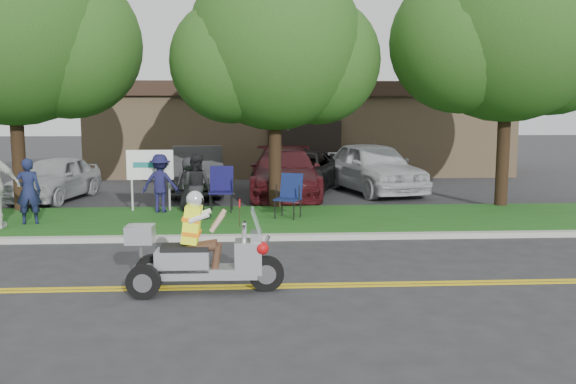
{
  "coord_description": "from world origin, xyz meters",
  "views": [
    {
      "loc": [
        -0.14,
        -9.96,
        2.79
      ],
      "look_at": [
        0.56,
        2.0,
        1.19
      ],
      "focal_mm": 38.0,
      "sensor_mm": 36.0,
      "label": 1
    }
  ],
  "objects": [
    {
      "name": "spectator_adult_mid",
      "position": [
        -1.56,
        5.34,
        0.92
      ],
      "size": [
        0.97,
        0.87,
        1.63
      ],
      "primitive_type": "imported",
      "rotation": [
        0.0,
        0.0,
        2.75
      ],
      "color": "black",
      "rests_on": "grass_verge"
    },
    {
      "name": "business_sign",
      "position": [
        -2.9,
        6.6,
        1.26
      ],
      "size": [
        1.25,
        0.06,
        1.75
      ],
      "color": "silver",
      "rests_on": "ground"
    },
    {
      "name": "parked_car_far_left",
      "position": [
        -6.35,
        9.45,
        0.7
      ],
      "size": [
        2.28,
        4.3,
        1.39
      ],
      "primitive_type": "imported",
      "rotation": [
        0.0,
        0.0,
        -0.16
      ],
      "color": "#ABAEB2",
      "rests_on": "ground"
    },
    {
      "name": "grass_verge",
      "position": [
        0.0,
        5.2,
        0.06
      ],
      "size": [
        60.0,
        4.0,
        0.1
      ],
      "primitive_type": "cube",
      "color": "#184E14",
      "rests_on": "ground"
    },
    {
      "name": "spectator_chair_a",
      "position": [
        -2.59,
        6.32,
        0.88
      ],
      "size": [
        1.07,
        0.71,
        1.55
      ],
      "primitive_type": "imported",
      "rotation": [
        0.0,
        0.0,
        3.0
      ],
      "color": "#181741",
      "rests_on": "grass_verge"
    },
    {
      "name": "tree_left",
      "position": [
        -6.44,
        7.03,
        4.85
      ],
      "size": [
        6.62,
        5.4,
        7.78
      ],
      "color": "#332114",
      "rests_on": "ground"
    },
    {
      "name": "trike_scooter",
      "position": [
        -0.99,
        -0.71,
        0.55
      ],
      "size": [
        2.42,
        0.81,
        1.59
      ],
      "rotation": [
        0.0,
        0.0,
        -0.02
      ],
      "color": "black",
      "rests_on": "ground"
    },
    {
      "name": "parked_car_far_right",
      "position": [
        4.0,
        10.67,
        0.88
      ],
      "size": [
        3.29,
        5.5,
        1.75
      ],
      "primitive_type": "imported",
      "rotation": [
        0.0,
        0.0,
        0.25
      ],
      "color": "silver",
      "rests_on": "ground"
    },
    {
      "name": "lawn_chair_b",
      "position": [
        -0.98,
        6.47,
        0.78
      ],
      "size": [
        0.65,
        0.67,
        1.2
      ],
      "rotation": [
        0.0,
        0.0,
        -0.03
      ],
      "color": "black",
      "rests_on": "grass_verge"
    },
    {
      "name": "lawn_chair_a",
      "position": [
        0.8,
        5.31,
        0.73
      ],
      "size": [
        0.79,
        0.8,
        1.11
      ],
      "rotation": [
        0.0,
        0.0,
        -0.44
      ],
      "color": "black",
      "rests_on": "grass_verge"
    },
    {
      "name": "ground",
      "position": [
        0.0,
        0.0,
        0.0
      ],
      "size": [
        120.0,
        120.0,
        0.0
      ],
      "primitive_type": "plane",
      "color": "#28282B",
      "rests_on": "ground"
    },
    {
      "name": "parked_car_left",
      "position": [
        -2.0,
        10.72,
        0.8
      ],
      "size": [
        2.05,
        4.97,
        1.6
      ],
      "primitive_type": "imported",
      "rotation": [
        0.0,
        0.0,
        0.07
      ],
      "color": "#303033",
      "rests_on": "ground"
    },
    {
      "name": "spectator_chair_b",
      "position": [
        -1.85,
        6.47,
        0.84
      ],
      "size": [
        0.82,
        0.66,
        1.47
      ],
      "primitive_type": "imported",
      "rotation": [
        0.0,
        0.0,
        3.44
      ],
      "color": "black",
      "rests_on": "grass_verge"
    },
    {
      "name": "centerline_near",
      "position": [
        0.0,
        -0.58,
        0.01
      ],
      "size": [
        60.0,
        0.1,
        0.01
      ],
      "primitive_type": "cube",
      "color": "gold",
      "rests_on": "ground"
    },
    {
      "name": "tree_mid",
      "position": [
        0.55,
        7.23,
        4.43
      ],
      "size": [
        5.88,
        4.8,
        7.05
      ],
      "color": "#332114",
      "rests_on": "ground"
    },
    {
      "name": "tree_right",
      "position": [
        7.06,
        7.03,
        5.03
      ],
      "size": [
        6.86,
        5.6,
        8.07
      ],
      "color": "#332114",
      "rests_on": "ground"
    },
    {
      "name": "commercial_building",
      "position": [
        2.0,
        18.98,
        2.01
      ],
      "size": [
        18.0,
        8.2,
        4.0
      ],
      "color": "#9E7F5B",
      "rests_on": "ground"
    },
    {
      "name": "spectator_adult_left",
      "position": [
        -5.48,
        4.75,
        0.89
      ],
      "size": [
        0.64,
        0.49,
        1.58
      ],
      "primitive_type": "imported",
      "rotation": [
        0.0,
        0.0,
        3.36
      ],
      "color": "#161C3D",
      "rests_on": "grass_verge"
    },
    {
      "name": "parked_car_mid",
      "position": [
        1.5,
        11.0,
        0.71
      ],
      "size": [
        3.91,
        5.57,
        1.41
      ],
      "primitive_type": "imported",
      "rotation": [
        0.0,
        0.0,
        -0.34
      ],
      "color": "black",
      "rests_on": "ground"
    },
    {
      "name": "curb",
      "position": [
        0.0,
        3.05,
        0.06
      ],
      "size": [
        60.0,
        0.25,
        0.12
      ],
      "primitive_type": "cube",
      "color": "#A8A89E",
      "rests_on": "ground"
    },
    {
      "name": "centerline_far",
      "position": [
        0.0,
        -0.42,
        0.01
      ],
      "size": [
        60.0,
        0.1,
        0.01
      ],
      "primitive_type": "cube",
      "color": "gold",
      "rests_on": "ground"
    },
    {
      "name": "parked_car_right",
      "position": [
        0.91,
        9.79,
        0.79
      ],
      "size": [
        2.36,
        5.5,
        1.58
      ],
      "primitive_type": "imported",
      "rotation": [
        0.0,
        0.0,
        -0.03
      ],
      "color": "#420F14",
      "rests_on": "ground"
    }
  ]
}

